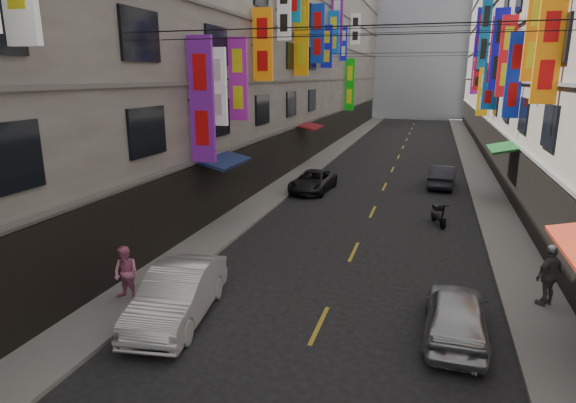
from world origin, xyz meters
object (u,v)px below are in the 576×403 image
Objects in this scene: pedestrian_lfar at (126,273)px; scooter_far_right at (438,215)px; car_right_mid at (456,314)px; car_left_mid at (178,294)px; car_left_far at (313,181)px; pedestrian_rfar at (549,275)px; car_right_far at (442,176)px.

scooter_far_right is at bearing 58.09° from pedestrian_lfar.
car_left_mid is at bearing 10.02° from car_right_mid.
pedestrian_lfar is (-9.44, -0.73, 0.28)m from car_right_mid.
car_left_far is 16.21m from pedestrian_rfar.
pedestrian_rfar is (10.11, 3.67, 0.29)m from car_left_mid.
car_right_far reaches higher than car_right_mid.
scooter_far_right is at bearing 92.81° from car_right_far.
car_right_far is (7.31, 19.72, -0.07)m from car_left_mid.
car_left_far is (-7.17, 4.80, 0.17)m from scooter_far_right.
pedestrian_rfar is (2.64, 2.51, 0.38)m from car_right_mid.
car_left_far is at bearing 29.37° from car_right_far.
pedestrian_lfar is at bearing 33.66° from scooter_far_right.
car_right_mid is 0.95× the size of car_right_far.
scooter_far_right is at bearing -86.70° from car_right_mid.
pedestrian_rfar is at bearing 104.30° from car_right_far.
car_left_far is (-0.09, 16.27, -0.14)m from car_left_mid.
car_left_far is at bearing -62.28° from car_right_mid.
pedestrian_rfar is at bearing -47.78° from car_left_far.
car_left_mid is 1.03× the size of car_left_far.
car_right_mid is at bearing 94.89° from car_right_far.
car_left_far is 15.95m from pedestrian_lfar.
scooter_far_right is 10.32m from car_right_mid.
car_left_mid is 2.47× the size of pedestrian_rfar.
pedestrian_rfar reaches higher than car_right_mid.
car_left_far is 2.38× the size of pedestrian_rfar.
car_left_far is at bearing -50.79° from scooter_far_right.
scooter_far_right is 0.94× the size of pedestrian_rfar.
car_right_mid is at bearing -60.20° from car_left_far.
pedestrian_rfar is (2.79, -16.04, 0.37)m from car_right_far.
pedestrian_rfar is at bearing -135.30° from car_right_mid.
scooter_far_right is 0.44× the size of car_right_mid.
scooter_far_right is at bearing 49.94° from car_left_mid.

